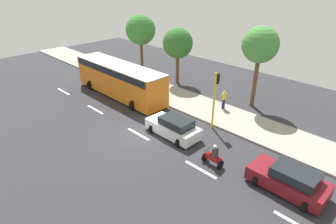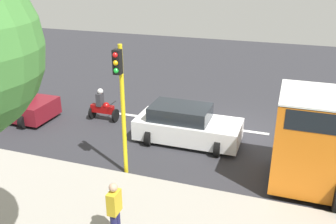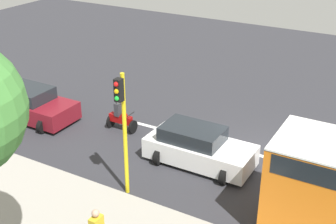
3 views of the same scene
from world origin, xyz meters
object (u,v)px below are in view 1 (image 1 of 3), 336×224
object	(u,v)px
car_white	(174,127)
traffic_light_corner	(215,93)
street_tree_south	(178,43)
motorcycle	(213,157)
street_tree_north	(260,45)
car_maroon	(289,180)
street_tree_center	(141,30)
city_bus	(119,78)
pedestrian_near_signal	(224,99)

from	to	relation	value
car_white	traffic_light_corner	bearing A→B (deg)	-22.70
street_tree_south	motorcycle	bearing A→B (deg)	-128.09
motorcycle	street_tree_north	world-z (taller)	street_tree_north
motorcycle	traffic_light_corner	bearing A→B (deg)	36.93
car_white	car_maroon	size ratio (longest dim) A/B	1.01
car_white	street_tree_north	size ratio (longest dim) A/B	0.59
traffic_light_corner	street_tree_center	xyz separation A→B (m)	(5.12, 14.59, 2.05)
car_white	car_maroon	bearing A→B (deg)	-88.35
traffic_light_corner	street_tree_center	size ratio (longest dim) A/B	0.67
car_maroon	city_bus	distance (m)	17.66
car_maroon	street_tree_north	world-z (taller)	street_tree_north
pedestrian_near_signal	street_tree_center	bearing A→B (deg)	81.63
car_white	street_tree_center	bearing A→B (deg)	58.29
car_white	street_tree_south	bearing A→B (deg)	41.99
motorcycle	street_tree_south	size ratio (longest dim) A/B	0.26
car_white	motorcycle	xyz separation A→B (m)	(-0.85, -4.25, -0.07)
pedestrian_near_signal	street_tree_center	world-z (taller)	street_tree_center
street_tree_north	pedestrian_near_signal	bearing A→B (deg)	152.71
car_white	traffic_light_corner	size ratio (longest dim) A/B	0.94
car_maroon	city_bus	size ratio (longest dim) A/B	0.38
street_tree_center	traffic_light_corner	bearing A→B (deg)	-109.35
street_tree_north	street_tree_south	bearing A→B (deg)	92.54
car_maroon	car_white	bearing A→B (deg)	91.65
motorcycle	traffic_light_corner	world-z (taller)	traffic_light_corner
street_tree_north	traffic_light_corner	bearing A→B (deg)	179.16
car_white	street_tree_north	distance (m)	10.16
traffic_light_corner	street_tree_north	bearing A→B (deg)	-0.84
street_tree_north	car_maroon	bearing A→B (deg)	-140.09
car_white	motorcycle	size ratio (longest dim) A/B	2.75
city_bus	street_tree_south	distance (m)	7.24
street_tree_north	street_tree_south	size ratio (longest dim) A/B	1.20
pedestrian_near_signal	street_tree_north	bearing A→B (deg)	-27.29
pedestrian_near_signal	street_tree_north	size ratio (longest dim) A/B	0.24
car_maroon	street_tree_north	bearing A→B (deg)	39.91
traffic_light_corner	street_tree_center	distance (m)	15.60
pedestrian_near_signal	car_maroon	bearing A→B (deg)	-125.12
motorcycle	pedestrian_near_signal	distance (m)	8.27
motorcycle	traffic_light_corner	size ratio (longest dim) A/B	0.34
car_white	city_bus	xyz separation A→B (m)	(1.78, 8.98, 1.13)
street_tree_center	pedestrian_near_signal	bearing A→B (deg)	-98.37
traffic_light_corner	street_tree_north	distance (m)	6.31
car_white	motorcycle	bearing A→B (deg)	-101.24
city_bus	street_tree_center	world-z (taller)	street_tree_center
car_maroon	street_tree_south	bearing A→B (deg)	63.11
city_bus	street_tree_center	xyz separation A→B (m)	(6.43, 4.32, 3.14)
traffic_light_corner	motorcycle	bearing A→B (deg)	-143.07
car_white	city_bus	size ratio (longest dim) A/B	0.38
car_white	traffic_light_corner	distance (m)	4.02
pedestrian_near_signal	motorcycle	bearing A→B (deg)	-149.29
car_white	street_tree_north	xyz separation A→B (m)	(8.85, -1.38, 4.80)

